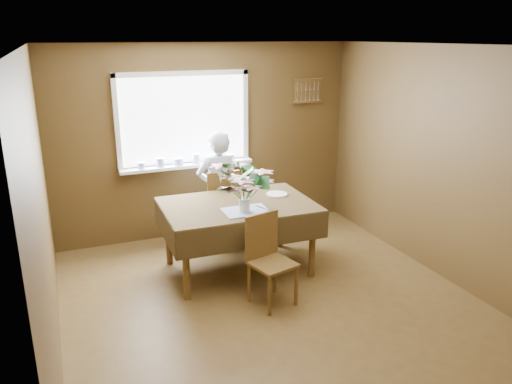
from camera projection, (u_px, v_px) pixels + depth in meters
name	position (u px, v px, depth m)	size (l,w,h in m)	color
floor	(277.00, 309.00, 4.93)	(4.50, 4.50, 0.00)	#533C1C
ceiling	(281.00, 45.00, 4.18)	(4.50, 4.50, 0.00)	white
wall_back	(207.00, 141.00, 6.54)	(4.00, 4.00, 0.00)	brown
wall_front	(462.00, 306.00, 2.57)	(4.00, 4.00, 0.00)	brown
wall_left	(43.00, 217.00, 3.83)	(4.50, 4.50, 0.00)	brown
wall_right	(450.00, 167.00, 5.28)	(4.50, 4.50, 0.00)	brown
window_assembly	(185.00, 136.00, 6.35)	(1.72, 0.20, 1.22)	white
spoon_rack	(307.00, 91.00, 6.85)	(0.44, 0.05, 0.33)	brown
dining_table	(238.00, 212.00, 5.54)	(1.69, 1.17, 0.81)	brown
chair_far	(221.00, 204.00, 6.33)	(0.44, 0.44, 0.98)	brown
chair_near	(268.00, 255.00, 4.94)	(0.47, 0.47, 0.91)	brown
seated_woman	(218.00, 190.00, 6.21)	(0.54, 0.36, 1.48)	white
flower_bouquet	(244.00, 182.00, 5.15)	(0.59, 0.59, 0.50)	white
side_plate	(277.00, 194.00, 5.81)	(0.25, 0.25, 0.01)	white
table_knife	(263.00, 208.00, 5.33)	(0.02, 0.23, 0.00)	silver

